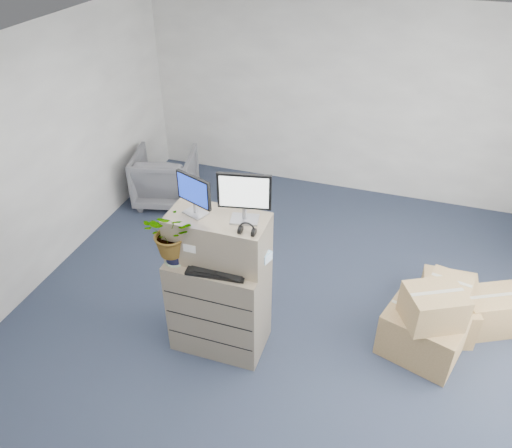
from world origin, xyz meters
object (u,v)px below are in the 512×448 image
object	(u,v)px
keyboard	(217,270)
water_bottle	(226,251)
monitor_right	(244,195)
office_chair	(165,175)
filing_cabinet_lower	(220,303)
potted_plant	(173,238)
monitor_left	(194,193)

from	to	relation	value
keyboard	water_bottle	distance (m)	0.20
monitor_right	keyboard	distance (m)	0.76
monitor_right	office_chair	world-z (taller)	monitor_right
filing_cabinet_lower	potted_plant	bearing A→B (deg)	-161.40
monitor_left	office_chair	distance (m)	3.08
keyboard	potted_plant	size ratio (longest dim) A/B	1.06
filing_cabinet_lower	water_bottle	size ratio (longest dim) A/B	4.50
keyboard	water_bottle	size ratio (longest dim) A/B	2.30
monitor_right	monitor_left	bearing A→B (deg)	173.78
monitor_right	office_chair	size ratio (longest dim) A/B	0.53
monitor_left	monitor_right	distance (m)	0.46
keyboard	water_bottle	world-z (taller)	water_bottle
water_bottle	potted_plant	world-z (taller)	potted_plant
monitor_left	keyboard	distance (m)	0.73
monitor_left	water_bottle	size ratio (longest dim) A/B	1.62
potted_plant	monitor_right	bearing A→B (deg)	18.41
office_chair	monitor_right	bearing A→B (deg)	117.92
office_chair	potted_plant	bearing A→B (deg)	105.86
water_bottle	keyboard	bearing A→B (deg)	-98.98
filing_cabinet_lower	keyboard	world-z (taller)	keyboard
monitor_left	potted_plant	xyz separation A→B (m)	(-0.16, -0.17, -0.40)
keyboard	office_chair	distance (m)	3.17
monitor_right	water_bottle	xyz separation A→B (m)	(-0.16, -0.06, -0.59)
monitor_right	keyboard	size ratio (longest dim) A/B	0.85
filing_cabinet_lower	potted_plant	distance (m)	0.89
water_bottle	office_chair	bearing A→B (deg)	128.90
monitor_right	office_chair	distance (m)	3.33
monitor_right	water_bottle	world-z (taller)	monitor_right
monitor_left	potted_plant	distance (m)	0.47
filing_cabinet_lower	keyboard	bearing A→B (deg)	-67.70
keyboard	water_bottle	xyz separation A→B (m)	(0.03, 0.17, 0.10)
monitor_left	monitor_right	bearing A→B (deg)	26.46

